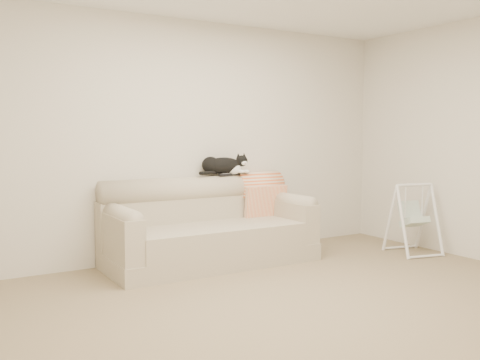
# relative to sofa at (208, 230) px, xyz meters

# --- Properties ---
(ground_plane) EXTENTS (5.00, 5.00, 0.00)m
(ground_plane) POSITION_rel_sofa_xyz_m (0.06, -1.62, -0.35)
(ground_plane) COLOR #78684E
(ground_plane) RESTS_ON ground
(room_shell) EXTENTS (5.04, 4.04, 2.60)m
(room_shell) POSITION_rel_sofa_xyz_m (0.06, -1.62, 1.18)
(room_shell) COLOR beige
(room_shell) RESTS_ON ground
(sofa) EXTENTS (2.20, 0.93, 0.90)m
(sofa) POSITION_rel_sofa_xyz_m (0.00, 0.00, 0.00)
(sofa) COLOR tan
(sofa) RESTS_ON ground
(remote_a) EXTENTS (0.18, 0.07, 0.03)m
(remote_a) POSITION_rel_sofa_xyz_m (0.34, 0.22, 0.56)
(remote_a) COLOR black
(remote_a) RESTS_ON sofa
(remote_b) EXTENTS (0.17, 0.07, 0.02)m
(remote_b) POSITION_rel_sofa_xyz_m (0.54, 0.23, 0.56)
(remote_b) COLOR black
(remote_b) RESTS_ON sofa
(tuxedo_cat) EXTENTS (0.62, 0.27, 0.24)m
(tuxedo_cat) POSITION_rel_sofa_xyz_m (0.33, 0.25, 0.66)
(tuxedo_cat) COLOR black
(tuxedo_cat) RESTS_ON sofa
(throw_blanket) EXTENTS (0.54, 0.38, 0.58)m
(throw_blanket) POSITION_rel_sofa_xyz_m (0.79, 0.23, 0.37)
(throw_blanket) COLOR orange
(throw_blanket) RESTS_ON sofa
(baby_swing) EXTENTS (0.59, 0.62, 0.81)m
(baby_swing) POSITION_rel_sofa_xyz_m (2.21, -0.81, 0.05)
(baby_swing) COLOR white
(baby_swing) RESTS_ON ground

